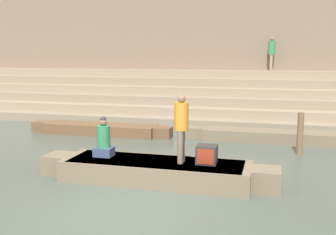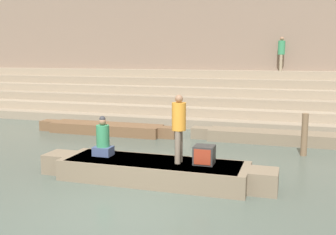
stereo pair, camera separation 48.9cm
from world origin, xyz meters
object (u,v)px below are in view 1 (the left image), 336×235
rowboat_main (156,170)px  mooring_post (300,133)px  person_rowing (104,140)px  tv_set (207,154)px  moored_boat_shore (100,129)px  person_on_steps (272,51)px  person_standing (181,124)px  moored_boat_distant (270,136)px

rowboat_main → mooring_post: size_ratio=4.48×
person_rowing → tv_set: size_ratio=2.16×
moored_boat_shore → person_on_steps: person_on_steps is taller
person_standing → moored_boat_distant: person_standing is taller
person_standing → tv_set: bearing=6.6°
mooring_post → person_on_steps: size_ratio=0.81×
tv_set → mooring_post: 4.35m
person_standing → person_rowing: person_standing is taller
tv_set → person_standing: bearing=-167.2°
moored_boat_shore → person_standing: bearing=-53.0°
person_standing → person_on_steps: bearing=80.8°
person_standing → tv_set: size_ratio=3.44×
rowboat_main → person_standing: 1.35m
moored_boat_shore → moored_boat_distant: 6.53m
person_standing → moored_boat_shore: 6.83m
mooring_post → moored_boat_distant: bearing=118.9°
person_rowing → moored_boat_distant: bearing=48.6°
rowboat_main → moored_boat_distant: 6.03m
person_standing → tv_set: person_standing is taller
moored_boat_distant → person_on_steps: bearing=91.3°
person_rowing → person_on_steps: size_ratio=0.63×
person_on_steps → mooring_post: bearing=85.7°
person_rowing → person_standing: bearing=-5.3°
moored_boat_shore → moored_boat_distant: (6.52, 0.31, -0.00)m
person_rowing → tv_set: person_rowing is taller
moored_boat_shore → moored_boat_distant: same height
person_standing → mooring_post: person_standing is taller
person_rowing → person_on_steps: bearing=66.8°
tv_set → mooring_post: bearing=64.1°
person_rowing → person_on_steps: (4.03, 11.13, 2.35)m
moored_boat_distant → mooring_post: mooring_post is taller
moored_boat_shore → mooring_post: size_ratio=4.37×
rowboat_main → tv_set: 1.34m
rowboat_main → moored_boat_distant: rowboat_main is taller
person_rowing → moored_boat_distant: person_rowing is taller
rowboat_main → moored_boat_shore: size_ratio=1.03×
person_rowing → moored_boat_shore: bearing=112.5°
tv_set → mooring_post: mooring_post is taller
person_standing → moored_boat_distant: size_ratio=0.27×
moored_boat_shore → person_rowing: bearing=-68.7°
tv_set → mooring_post: (2.36, 3.65, -0.07)m
rowboat_main → person_standing: (0.64, 0.03, 1.19)m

